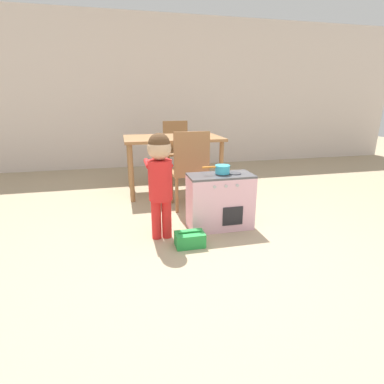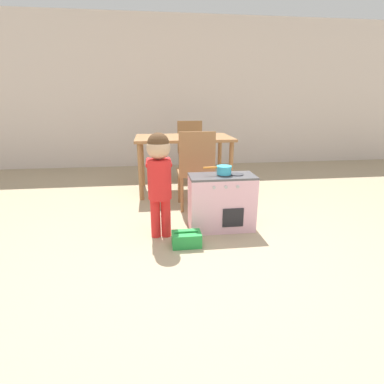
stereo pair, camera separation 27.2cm
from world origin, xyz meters
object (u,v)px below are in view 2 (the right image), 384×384
(child_figure, at_px, (159,172))
(toy_basket, at_px, (186,239))
(dining_chair_near, at_px, (196,169))
(dining_chair_far, at_px, (191,149))
(play_kitchen, at_px, (222,202))
(toy_pot, at_px, (224,170))
(dining_table, at_px, (184,144))

(child_figure, relative_size, toy_basket, 3.80)
(dining_chair_near, bearing_deg, dining_chair_far, 85.08)
(dining_chair_near, bearing_deg, play_kitchen, -73.83)
(toy_basket, distance_m, dining_chair_far, 2.38)
(toy_pot, distance_m, dining_chair_far, 2.00)
(toy_pot, bearing_deg, dining_table, 100.25)
(dining_chair_far, bearing_deg, toy_basket, 81.94)
(play_kitchen, relative_size, toy_basket, 2.47)
(play_kitchen, bearing_deg, dining_table, 99.75)
(dining_chair_near, bearing_deg, child_figure, -121.54)
(play_kitchen, distance_m, toy_basket, 0.54)
(toy_pot, height_order, dining_table, dining_table)
(toy_basket, height_order, dining_chair_far, dining_chair_far)
(toy_pot, distance_m, toy_basket, 0.73)
(play_kitchen, xyz_separation_m, dining_chair_far, (-0.05, 2.00, 0.20))
(child_figure, bearing_deg, toy_pot, 9.56)
(toy_pot, distance_m, dining_table, 1.33)
(play_kitchen, relative_size, child_figure, 0.65)
(child_figure, distance_m, dining_table, 1.46)
(child_figure, bearing_deg, play_kitchen, 9.70)
(toy_basket, xyz_separation_m, dining_table, (0.15, 1.63, 0.58))
(toy_pot, bearing_deg, dining_chair_near, 107.25)
(toy_pot, bearing_deg, play_kitchen, -177.63)
(toy_pot, bearing_deg, child_figure, -170.44)
(play_kitchen, height_order, toy_pot, toy_pot)
(toy_pot, xyz_separation_m, dining_table, (-0.24, 1.31, 0.06))
(dining_chair_near, bearing_deg, toy_pot, -72.75)
(child_figure, height_order, toy_basket, child_figure)
(toy_pot, distance_m, dining_chair_near, 0.62)
(toy_pot, relative_size, dining_table, 0.21)
(dining_chair_far, bearing_deg, dining_table, 75.28)
(play_kitchen, distance_m, dining_chair_near, 0.63)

